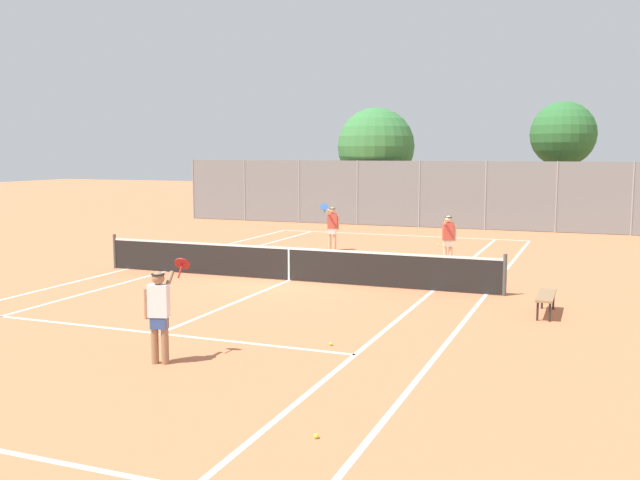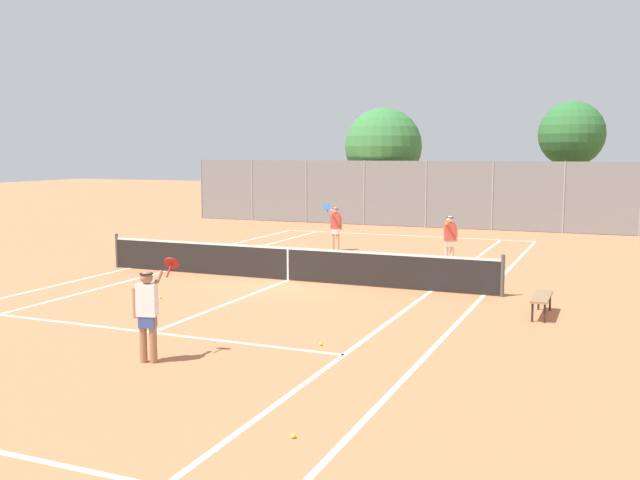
# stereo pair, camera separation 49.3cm
# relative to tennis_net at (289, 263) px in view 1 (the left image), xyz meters

# --- Properties ---
(ground_plane) EXTENTS (120.00, 120.00, 0.00)m
(ground_plane) POSITION_rel_tennis_net_xyz_m (0.00, 0.00, -0.51)
(ground_plane) COLOR #C67047
(court_line_markings) EXTENTS (11.10, 23.90, 0.01)m
(court_line_markings) POSITION_rel_tennis_net_xyz_m (0.00, 0.00, -0.51)
(court_line_markings) COLOR silver
(court_line_markings) RESTS_ON ground
(tennis_net) EXTENTS (12.00, 0.10, 1.07)m
(tennis_net) POSITION_rel_tennis_net_xyz_m (0.00, 0.00, 0.00)
(tennis_net) COLOR #474C47
(tennis_net) RESTS_ON ground
(player_near_side) EXTENTS (0.53, 0.84, 1.77)m
(player_near_side) POSITION_rel_tennis_net_xyz_m (1.18, -8.11, 0.42)
(player_near_side) COLOR #936B4C
(player_near_side) RESTS_ON ground
(player_far_left) EXTENTS (0.51, 0.85, 1.77)m
(player_far_left) POSITION_rel_tennis_net_xyz_m (-1.03, 6.25, 0.42)
(player_far_left) COLOR #D8A884
(player_far_left) RESTS_ON ground
(player_far_right) EXTENTS (0.44, 0.57, 1.60)m
(player_far_right) POSITION_rel_tennis_net_xyz_m (3.64, 4.35, 0.40)
(player_far_right) COLOR beige
(player_far_right) RESTS_ON ground
(loose_tennis_ball_0) EXTENTS (0.07, 0.07, 0.07)m
(loose_tennis_ball_0) POSITION_rel_tennis_net_xyz_m (2.30, 9.23, -0.48)
(loose_tennis_ball_0) COLOR #D1DB33
(loose_tennis_ball_0) RESTS_ON ground
(loose_tennis_ball_1) EXTENTS (0.07, 0.07, 0.07)m
(loose_tennis_ball_1) POSITION_rel_tennis_net_xyz_m (-4.99, 2.09, -0.48)
(loose_tennis_ball_1) COLOR #D1DB33
(loose_tennis_ball_1) RESTS_ON ground
(loose_tennis_ball_2) EXTENTS (0.07, 0.07, 0.07)m
(loose_tennis_ball_2) POSITION_rel_tennis_net_xyz_m (-1.84, -3.52, -0.48)
(loose_tennis_ball_2) COLOR #D1DB33
(loose_tennis_ball_2) RESTS_ON ground
(loose_tennis_ball_3) EXTENTS (0.07, 0.07, 0.07)m
(loose_tennis_ball_3) POSITION_rel_tennis_net_xyz_m (-5.20, 5.74, -0.48)
(loose_tennis_ball_3) COLOR #D1DB33
(loose_tennis_ball_3) RESTS_ON ground
(loose_tennis_ball_4) EXTENTS (0.07, 0.07, 0.07)m
(loose_tennis_ball_4) POSITION_rel_tennis_net_xyz_m (4.87, -10.14, -0.48)
(loose_tennis_ball_4) COLOR #D1DB33
(loose_tennis_ball_4) RESTS_ON ground
(loose_tennis_ball_5) EXTENTS (0.07, 0.07, 0.07)m
(loose_tennis_ball_5) POSITION_rel_tennis_net_xyz_m (3.51, -5.98, -0.48)
(loose_tennis_ball_5) COLOR #D1DB33
(loose_tennis_ball_5) RESTS_ON ground
(courtside_bench) EXTENTS (0.36, 1.50, 0.47)m
(courtside_bench) POSITION_rel_tennis_net_xyz_m (7.08, -1.84, -0.10)
(courtside_bench) COLOR olive
(courtside_bench) RESTS_ON ground
(back_fence) EXTENTS (25.27, 0.08, 3.22)m
(back_fence) POSITION_rel_tennis_net_xyz_m (0.00, 15.55, 1.10)
(back_fence) COLOR gray
(back_fence) RESTS_ON ground
(tree_behind_left) EXTENTS (3.99, 3.99, 5.91)m
(tree_behind_left) POSITION_rel_tennis_net_xyz_m (-2.92, 17.63, 3.27)
(tree_behind_left) COLOR brown
(tree_behind_left) RESTS_ON ground
(tree_behind_right) EXTENTS (3.12, 3.12, 6.03)m
(tree_behind_right) POSITION_rel_tennis_net_xyz_m (6.38, 18.21, 3.87)
(tree_behind_right) COLOR brown
(tree_behind_right) RESTS_ON ground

